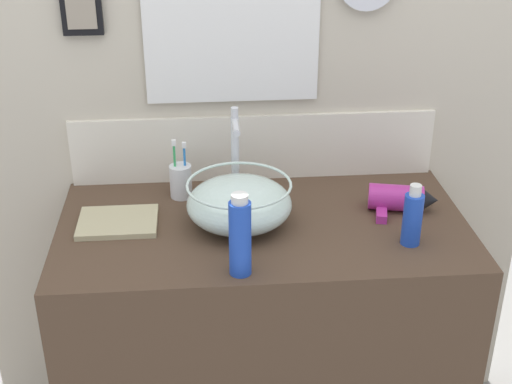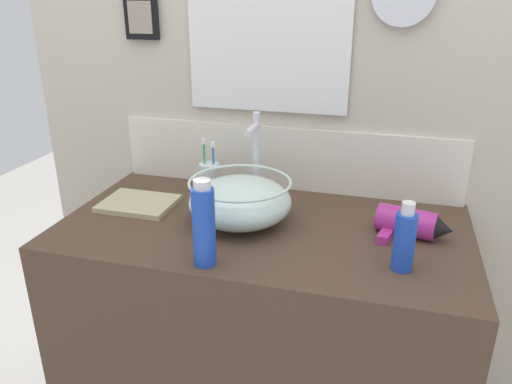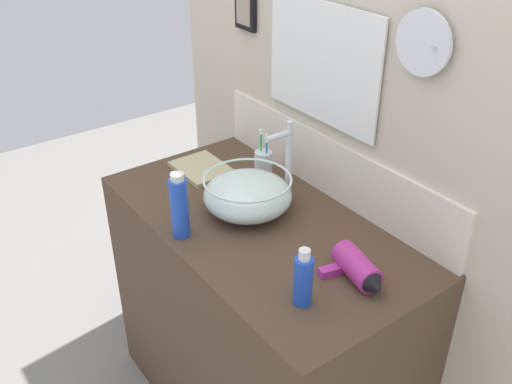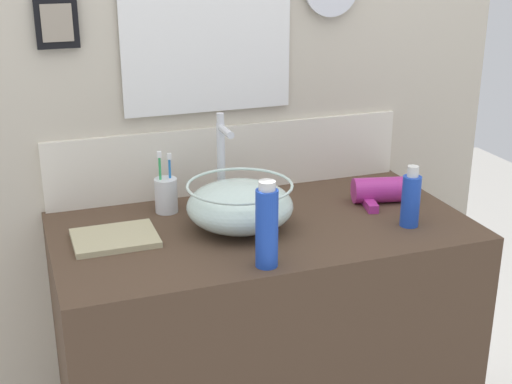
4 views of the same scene
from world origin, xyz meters
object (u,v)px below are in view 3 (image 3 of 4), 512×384
toothbrush_cup (263,164)px  glass_bowl_sink (247,195)px  hair_drier (359,270)px  hand_towel (202,168)px  soap_dispenser (303,279)px  spray_bottle (180,207)px  faucet (287,156)px

toothbrush_cup → glass_bowl_sink: bearing=-49.2°
hair_drier → hand_towel: hair_drier is taller
soap_dispenser → hand_towel: size_ratio=0.79×
spray_bottle → faucet: bearing=88.1°
faucet → toothbrush_cup: faucet is taller
faucet → spray_bottle: faucet is taller
glass_bowl_sink → hair_drier: glass_bowl_sink is taller
soap_dispenser → toothbrush_cup: bearing=151.8°
hand_towel → hair_drier: bearing=1.1°
toothbrush_cup → faucet: bearing=-8.8°
glass_bowl_sink → spray_bottle: spray_bottle is taller
toothbrush_cup → spray_bottle: 0.46m
toothbrush_cup → soap_dispenser: 0.70m
spray_bottle → hand_towel: (-0.33, 0.27, -0.10)m
faucet → hair_drier: bearing=-14.1°
toothbrush_cup → soap_dispenser: toothbrush_cup is taller
faucet → toothbrush_cup: size_ratio=1.54×
glass_bowl_sink → spray_bottle: bearing=-93.2°
hair_drier → spray_bottle: bearing=-149.1°
glass_bowl_sink → hair_drier: size_ratio=1.40×
hair_drier → hand_towel: (-0.81, -0.02, -0.03)m
glass_bowl_sink → toothbrush_cup: (-0.16, 0.19, -0.01)m
faucet → toothbrush_cup: 0.20m
hair_drier → toothbrush_cup: size_ratio=1.13×
hair_drier → spray_bottle: size_ratio=0.95×
spray_bottle → soap_dispenser: bearing=12.7°
faucet → hand_towel: bearing=-158.6°
glass_bowl_sink → faucet: bearing=90.0°
glass_bowl_sink → toothbrush_cup: toothbrush_cup is taller
faucet → hair_drier: faucet is taller
toothbrush_cup → hand_towel: bearing=-138.0°
glass_bowl_sink → hand_towel: size_ratio=1.33×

